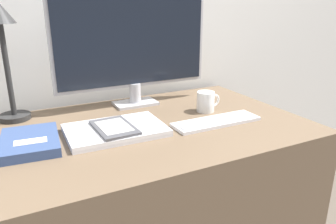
{
  "coord_description": "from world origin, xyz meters",
  "views": [
    {
      "loc": [
        -0.45,
        -0.88,
        1.18
      ],
      "look_at": [
        0.04,
        0.08,
        0.81
      ],
      "focal_mm": 35.0,
      "sensor_mm": 36.0,
      "label": 1
    }
  ],
  "objects_px": {
    "monitor": "(133,43)",
    "coffee_mug": "(206,102)",
    "ereader": "(114,127)",
    "notebook": "(30,142)",
    "keyboard": "(216,121)",
    "desk_lamp": "(3,40)",
    "laptop": "(116,130)"
  },
  "relations": [
    {
      "from": "monitor",
      "to": "coffee_mug",
      "type": "relative_size",
      "value": 6.44
    },
    {
      "from": "ereader",
      "to": "notebook",
      "type": "distance_m",
      "value": 0.26
    },
    {
      "from": "ereader",
      "to": "notebook",
      "type": "height_order",
      "value": "ereader"
    },
    {
      "from": "keyboard",
      "to": "ereader",
      "type": "distance_m",
      "value": 0.38
    },
    {
      "from": "keyboard",
      "to": "notebook",
      "type": "distance_m",
      "value": 0.64
    },
    {
      "from": "monitor",
      "to": "ereader",
      "type": "bearing_deg",
      "value": -123.19
    },
    {
      "from": "monitor",
      "to": "keyboard",
      "type": "xyz_separation_m",
      "value": [
        0.18,
        -0.35,
        -0.26
      ]
    },
    {
      "from": "keyboard",
      "to": "desk_lamp",
      "type": "xyz_separation_m",
      "value": [
        -0.66,
        0.38,
        0.29
      ]
    },
    {
      "from": "laptop",
      "to": "coffee_mug",
      "type": "height_order",
      "value": "coffee_mug"
    },
    {
      "from": "laptop",
      "to": "ereader",
      "type": "bearing_deg",
      "value": -123.91
    },
    {
      "from": "coffee_mug",
      "to": "ereader",
      "type": "bearing_deg",
      "value": -170.28
    },
    {
      "from": "laptop",
      "to": "desk_lamp",
      "type": "bearing_deg",
      "value": 134.16
    },
    {
      "from": "notebook",
      "to": "ereader",
      "type": "bearing_deg",
      "value": -6.44
    },
    {
      "from": "keyboard",
      "to": "ereader",
      "type": "xyz_separation_m",
      "value": [
        -0.37,
        0.06,
        0.02
      ]
    },
    {
      "from": "monitor",
      "to": "laptop",
      "type": "distance_m",
      "value": 0.42
    },
    {
      "from": "desk_lamp",
      "to": "coffee_mug",
      "type": "bearing_deg",
      "value": -19.5
    },
    {
      "from": "notebook",
      "to": "monitor",
      "type": "bearing_deg",
      "value": 29.92
    },
    {
      "from": "coffee_mug",
      "to": "monitor",
      "type": "bearing_deg",
      "value": 135.73
    },
    {
      "from": "keyboard",
      "to": "monitor",
      "type": "bearing_deg",
      "value": 117.24
    },
    {
      "from": "monitor",
      "to": "desk_lamp",
      "type": "distance_m",
      "value": 0.48
    },
    {
      "from": "keyboard",
      "to": "desk_lamp",
      "type": "relative_size",
      "value": 0.78
    },
    {
      "from": "keyboard",
      "to": "laptop",
      "type": "relative_size",
      "value": 1.01
    },
    {
      "from": "monitor",
      "to": "ereader",
      "type": "height_order",
      "value": "monitor"
    },
    {
      "from": "monitor",
      "to": "ereader",
      "type": "xyz_separation_m",
      "value": [
        -0.19,
        -0.29,
        -0.24
      ]
    },
    {
      "from": "keyboard",
      "to": "notebook",
      "type": "height_order",
      "value": "notebook"
    },
    {
      "from": "keyboard",
      "to": "ereader",
      "type": "relative_size",
      "value": 1.75
    },
    {
      "from": "keyboard",
      "to": "laptop",
      "type": "xyz_separation_m",
      "value": [
        -0.36,
        0.08,
        0.0
      ]
    },
    {
      "from": "laptop",
      "to": "desk_lamp",
      "type": "height_order",
      "value": "desk_lamp"
    },
    {
      "from": "monitor",
      "to": "laptop",
      "type": "xyz_separation_m",
      "value": [
        -0.18,
        -0.28,
        -0.25
      ]
    },
    {
      "from": "desk_lamp",
      "to": "keyboard",
      "type": "bearing_deg",
      "value": -30.15
    },
    {
      "from": "notebook",
      "to": "keyboard",
      "type": "bearing_deg",
      "value": -8.44
    },
    {
      "from": "monitor",
      "to": "keyboard",
      "type": "relative_size",
      "value": 1.98
    }
  ]
}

